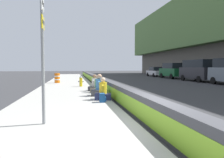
# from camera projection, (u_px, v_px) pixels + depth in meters

# --- Properties ---
(ground_plane) EXTENTS (160.00, 160.00, 0.00)m
(ground_plane) POSITION_uv_depth(u_px,v_px,m) (154.00, 128.00, 5.87)
(ground_plane) COLOR #353538
(ground_plane) RESTS_ON ground
(sidewalk_strip) EXTENTS (80.00, 4.40, 0.14)m
(sidewalk_strip) POSITION_uv_depth(u_px,v_px,m) (58.00, 131.00, 5.37)
(sidewalk_strip) COLOR #A8A59E
(sidewalk_strip) RESTS_ON ground_plane
(jersey_barrier) EXTENTS (76.00, 0.45, 0.85)m
(jersey_barrier) POSITION_uv_depth(u_px,v_px,m) (154.00, 113.00, 5.84)
(jersey_barrier) COLOR #47474C
(jersey_barrier) RESTS_ON ground_plane
(route_sign_post) EXTENTS (0.44, 0.09, 3.60)m
(route_sign_post) POSITION_uv_depth(u_px,v_px,m) (43.00, 49.00, 5.66)
(route_sign_post) COLOR gray
(route_sign_post) RESTS_ON sidewalk_strip
(fire_hydrant) EXTENTS (0.26, 0.46, 0.88)m
(fire_hydrant) POSITION_uv_depth(u_px,v_px,m) (81.00, 81.00, 16.74)
(fire_hydrant) COLOR gold
(fire_hydrant) RESTS_ON sidewalk_strip
(seated_person_foreground) EXTENTS (0.78, 0.88, 1.08)m
(seated_person_foreground) POSITION_uv_depth(u_px,v_px,m) (103.00, 93.00, 10.09)
(seated_person_foreground) COLOR #23284C
(seated_person_foreground) RESTS_ON sidewalk_strip
(seated_person_middle) EXTENTS (0.87, 0.98, 1.20)m
(seated_person_middle) POSITION_uv_depth(u_px,v_px,m) (99.00, 89.00, 11.43)
(seated_person_middle) COLOR #424247
(seated_person_middle) RESTS_ON sidewalk_strip
(seated_person_rear) EXTENTS (0.87, 0.94, 1.07)m
(seated_person_rear) POSITION_uv_depth(u_px,v_px,m) (98.00, 87.00, 12.86)
(seated_person_rear) COLOR #706651
(seated_person_rear) RESTS_ON sidewalk_strip
(seated_person_far) EXTENTS (0.85, 0.93, 1.09)m
(seated_person_far) POSITION_uv_depth(u_px,v_px,m) (95.00, 86.00, 13.74)
(seated_person_far) COLOR #424247
(seated_person_far) RESTS_ON sidewalk_strip
(backpack) EXTENTS (0.32, 0.28, 0.40)m
(backpack) POSITION_uv_depth(u_px,v_px,m) (102.00, 98.00, 9.33)
(backpack) COLOR navy
(backpack) RESTS_ON sidewalk_strip
(construction_barrel) EXTENTS (0.54, 0.54, 0.95)m
(construction_barrel) POSITION_uv_depth(u_px,v_px,m) (57.00, 78.00, 20.41)
(construction_barrel) COLOR orange
(construction_barrel) RESTS_ON sidewalk_strip
(parked_car_fourth) EXTENTS (5.13, 2.17, 2.56)m
(parked_car_fourth) POSITION_uv_depth(u_px,v_px,m) (198.00, 70.00, 24.52)
(parked_car_fourth) COLOR #28282D
(parked_car_fourth) RESTS_ON ground_plane
(parked_car_midline) EXTENTS (4.86, 2.18, 2.28)m
(parked_car_midline) POSITION_uv_depth(u_px,v_px,m) (172.00, 70.00, 30.68)
(parked_car_midline) COLOR #145128
(parked_car_midline) RESTS_ON ground_plane
(parked_car_far) EXTENTS (4.50, 1.96, 1.71)m
(parked_car_far) POSITION_uv_depth(u_px,v_px,m) (155.00, 72.00, 36.68)
(parked_car_far) COLOR silver
(parked_car_far) RESTS_ON ground_plane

